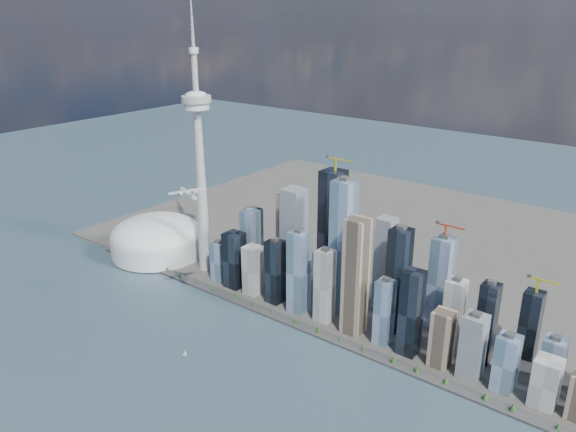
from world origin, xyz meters
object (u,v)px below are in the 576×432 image
Objects in this scene: sailboat_west at (185,353)px; dome_stadium at (157,238)px; airplane at (188,193)px; needle_tower at (200,161)px.

dome_stadium is at bearing 127.76° from sailboat_west.
airplane is at bearing -29.67° from dome_stadium.
dome_stadium is 18.36× the size of sailboat_west.
needle_tower is at bearing 111.50° from sailboat_west.
sailboat_west is (337.68, -228.74, -35.94)m from dome_stadium.
dome_stadium is at bearing 172.73° from airplane.
dome_stadium is 409.44m from sailboat_west.
needle_tower is at bearing 4.09° from dome_stadium.
airplane is 5.96× the size of sailboat_west.
sailboat_west is (25.44, -50.86, -247.76)m from airplane.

